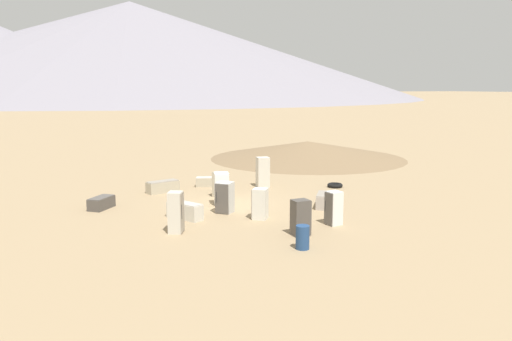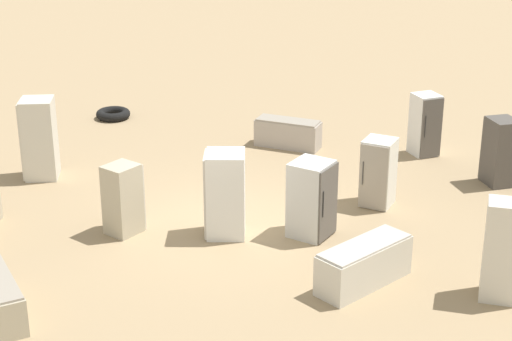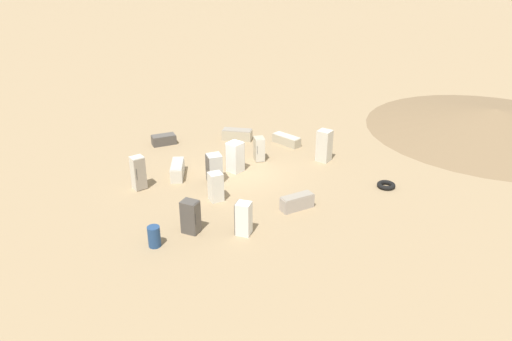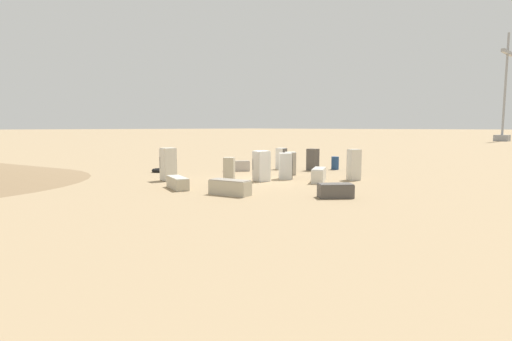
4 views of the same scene
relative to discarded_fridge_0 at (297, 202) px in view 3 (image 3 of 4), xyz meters
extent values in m
plane|color=#9E8460|center=(-2.42, -4.32, -0.36)|extent=(1000.00, 1000.00, 0.00)
cone|color=#7F6647|center=(-16.07, 7.98, 0.39)|extent=(16.98, 16.98, 1.49)
cube|color=#A89E93|center=(0.00, 0.00, -0.02)|extent=(1.67, 1.41, 0.68)
cube|color=gray|center=(0.00, 0.00, 0.34)|extent=(1.60, 1.35, 0.04)
cube|color=#B2A88E|center=(-4.48, -4.17, 0.36)|extent=(0.84, 0.83, 1.43)
cube|color=beige|center=(-4.22, -3.96, 0.36)|extent=(0.37, 0.44, 1.38)
cylinder|color=#2D2D2D|center=(-4.08, -4.09, 0.43)|extent=(0.02, 0.02, 0.50)
cube|color=#B2A88E|center=(-7.48, -3.68, -0.08)|extent=(1.20, 2.00, 0.56)
cube|color=beige|center=(-7.48, -3.68, 0.22)|extent=(1.16, 1.92, 0.04)
cube|color=silver|center=(-0.89, -5.09, 0.41)|extent=(1.04, 1.04, 1.54)
cube|color=#56514C|center=(-0.62, -5.36, 0.41)|extent=(0.54, 0.54, 1.48)
cylinder|color=#2D2D2D|center=(-0.78, -5.56, 0.49)|extent=(0.02, 0.02, 0.54)
cube|color=beige|center=(1.56, -8.20, 0.54)|extent=(0.82, 0.79, 1.79)
cube|color=gray|center=(1.70, -7.94, 0.54)|extent=(0.56, 0.32, 1.72)
cylinder|color=#2D2D2D|center=(1.91, -8.02, 0.63)|extent=(0.02, 0.02, 0.63)
cube|color=#4C4742|center=(-4.11, -10.69, -0.07)|extent=(1.60, 1.51, 0.58)
cube|color=#56514C|center=(-4.11, -10.69, 0.24)|extent=(1.54, 1.45, 0.04)
cube|color=#B2A88E|center=(-6.86, -6.89, -0.03)|extent=(1.21, 2.02, 0.66)
cube|color=gray|center=(-6.86, -6.89, 0.32)|extent=(1.16, 1.94, 0.04)
cube|color=beige|center=(-0.54, -7.24, 0.01)|extent=(1.96, 1.48, 0.74)
cube|color=#BCB7AD|center=(-0.54, -7.24, 0.40)|extent=(1.89, 1.42, 0.04)
cube|color=silver|center=(0.94, -3.96, 0.38)|extent=(0.90, 0.90, 1.47)
cube|color=gray|center=(0.72, -4.22, 0.38)|extent=(0.50, 0.41, 1.41)
cylinder|color=#2D2D2D|center=(0.53, -4.11, 0.45)|extent=(0.02, 0.02, 0.51)
cube|color=white|center=(3.14, -1.26, 0.41)|extent=(0.66, 0.69, 1.54)
cube|color=#56514C|center=(3.19, -1.59, 0.41)|extent=(0.56, 0.12, 1.48)
cylinder|color=#2D2D2D|center=(2.99, -1.64, 0.49)|extent=(0.02, 0.02, 0.54)
cube|color=beige|center=(-6.08, -0.73, 0.58)|extent=(0.81, 0.84, 1.88)
cube|color=beige|center=(-6.45, -0.68, 0.58)|extent=(0.15, 0.71, 1.80)
cylinder|color=#2D2D2D|center=(-6.44, -0.42, 0.67)|extent=(0.02, 0.02, 0.66)
cube|color=#4C4742|center=(4.02, -3.46, 0.41)|extent=(0.60, 0.71, 1.54)
cube|color=#56514C|center=(4.01, -3.10, 0.41)|extent=(0.56, 0.06, 1.47)
cylinder|color=#2D2D2D|center=(4.21, -3.06, 0.49)|extent=(0.02, 0.02, 0.54)
cube|color=white|center=(-2.51, -4.70, 0.50)|extent=(0.89, 0.90, 1.72)
cube|color=#BCB7AD|center=(-2.89, -4.61, 0.50)|extent=(0.21, 0.70, 1.65)
cylinder|color=#2D2D2D|center=(-2.86, -4.35, 0.59)|extent=(0.02, 0.02, 0.60)
torus|color=black|center=(-4.18, 3.37, -0.24)|extent=(0.96, 0.96, 0.24)
cylinder|color=navy|center=(5.65, -4.23, 0.11)|extent=(0.53, 0.53, 0.93)
camera|label=1|loc=(22.03, -13.16, 5.86)|focal=35.00mm
camera|label=2|loc=(-5.35, -19.83, 7.04)|focal=60.00mm
camera|label=3|loc=(19.86, 7.43, 11.47)|focal=35.00mm
camera|label=4|loc=(-18.74, -20.24, 2.72)|focal=28.00mm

